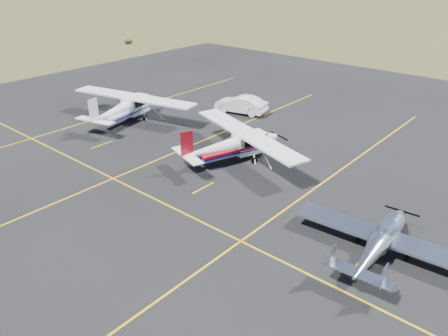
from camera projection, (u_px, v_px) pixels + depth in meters
ground at (331, 209)px, 25.78m from camera, size 1600.00×1600.00×0.00m
apron at (239, 174)px, 29.88m from camera, size 72.00×72.00×0.02m
aircraft_low_wing at (381, 240)px, 21.27m from camera, size 6.76×9.41×2.04m
aircraft_cessna at (233, 144)px, 31.24m from camera, size 8.24×11.81×3.03m
aircraft_plain at (125, 107)px, 38.73m from camera, size 8.05×12.53×3.17m
sedan at (241, 104)px, 41.31m from camera, size 2.79×5.22×1.63m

